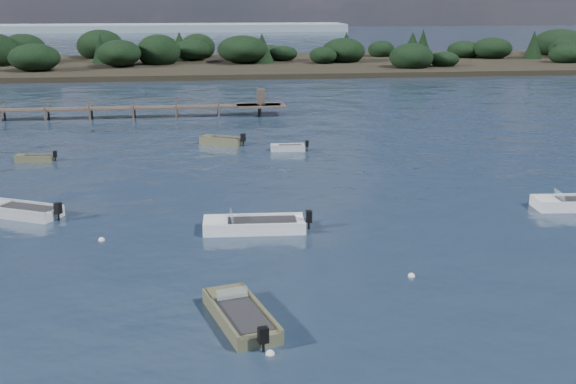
{
  "coord_description": "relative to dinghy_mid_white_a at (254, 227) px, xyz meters",
  "views": [
    {
      "loc": [
        -2.9,
        -25.92,
        12.01
      ],
      "look_at": [
        2.35,
        14.0,
        1.0
      ],
      "focal_mm": 45.0,
      "sensor_mm": 36.0,
      "label": 1
    }
  ],
  "objects": [
    {
      "name": "buoy_d",
      "position": [
        17.62,
        1.62,
        -0.17
      ],
      "size": [
        0.32,
        0.32,
        0.32
      ],
      "primitive_type": "sphere",
      "color": "silver",
      "rests_on": "ground"
    },
    {
      "name": "tender_far_white",
      "position": [
        -0.72,
        23.01,
        0.01
      ],
      "size": [
        3.81,
        2.81,
        1.32
      ],
      "color": "#6E6C49",
      "rests_on": "ground"
    },
    {
      "name": "buoy_c",
      "position": [
        -7.8,
        -0.59,
        -0.17
      ],
      "size": [
        0.32,
        0.32,
        0.32
      ],
      "primitive_type": "sphere",
      "color": "silver",
      "rests_on": "ground"
    },
    {
      "name": "dinghy_mid_grey",
      "position": [
        -12.79,
        4.32,
        -0.0
      ],
      "size": [
        4.94,
        3.69,
        1.27
      ],
      "color": "#B0B4B7",
      "rests_on": "ground"
    },
    {
      "name": "dinghy_near_olive",
      "position": [
        -1.44,
        -10.96,
        -0.01
      ],
      "size": [
        2.82,
        5.15,
        1.23
      ],
      "color": "#6E6C49",
      "rests_on": "ground"
    },
    {
      "name": "buoy_b",
      "position": [
        6.37,
        -7.35,
        -0.17
      ],
      "size": [
        0.32,
        0.32,
        0.32
      ],
      "primitive_type": "sphere",
      "color": "silver",
      "rests_on": "ground"
    },
    {
      "name": "ground",
      "position": [
        -0.02,
        49.76,
        -0.17
      ],
      "size": [
        400.0,
        400.0,
        0.0
      ],
      "primitive_type": "plane",
      "color": "#172435",
      "rests_on": "ground"
    },
    {
      "name": "tender_far_grey_b",
      "position": [
        4.42,
        19.81,
        -0.03
      ],
      "size": [
        3.05,
        1.26,
        1.04
      ],
      "color": "#B0B4B7",
      "rests_on": "ground"
    },
    {
      "name": "jetty",
      "position": [
        -21.77,
        37.76,
        0.81
      ],
      "size": [
        64.5,
        3.2,
        3.4
      ],
      "color": "brown",
      "rests_on": "ground"
    },
    {
      "name": "dinghy_mid_white_a",
      "position": [
        0.0,
        0.0,
        0.0
      ],
      "size": [
        5.78,
        2.27,
        1.34
      ],
      "color": "white",
      "rests_on": "ground"
    },
    {
      "name": "tender_far_grey",
      "position": [
        -14.88,
        18.56,
        -0.04
      ],
      "size": [
        3.08,
        1.35,
        0.98
      ],
      "color": "#6E6C49",
      "rests_on": "ground"
    },
    {
      "name": "far_headland",
      "position": [
        24.98,
        89.76,
        1.79
      ],
      "size": [
        190.0,
        40.0,
        5.8
      ],
      "color": "black",
      "rests_on": "ground"
    },
    {
      "name": "buoy_a",
      "position": [
        -0.59,
        -13.67,
        -0.17
      ],
      "size": [
        0.32,
        0.32,
        0.32
      ],
      "primitive_type": "sphere",
      "color": "silver",
      "rests_on": "ground"
    }
  ]
}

